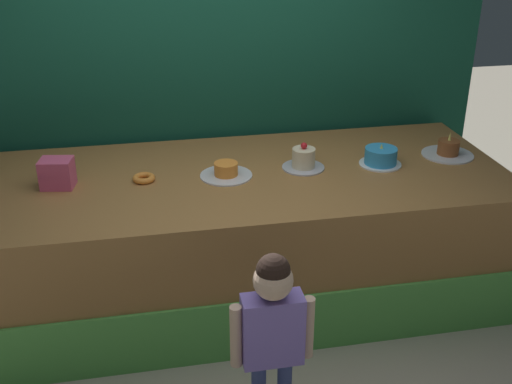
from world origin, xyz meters
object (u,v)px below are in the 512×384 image
pink_box (57,173)px  cake_right (381,157)px  cake_far_right (448,150)px  cake_center (303,160)px  donut (144,178)px  cake_left (226,171)px  child_figure (272,324)px

pink_box → cake_right: size_ratio=0.69×
cake_right → cake_far_right: cake_far_right is taller
cake_center → cake_far_right: cake_center is taller
donut → cake_left: bearing=-2.7°
cake_right → child_figure: bearing=-128.2°
cake_far_right → pink_box: bearing=-179.5°
pink_box → cake_left: (1.00, -0.04, -0.05)m
child_figure → cake_far_right: bearing=41.5°
cake_center → cake_far_right: (1.00, 0.03, -0.02)m
donut → cake_far_right: 1.99m
child_figure → pink_box: size_ratio=5.49×
child_figure → cake_center: (0.48, 1.27, 0.25)m
cake_far_right → donut: bearing=-178.9°
donut → cake_right: size_ratio=0.51×
cake_right → donut: bearing=178.8°
child_figure → cake_far_right: size_ratio=3.01×
donut → pink_box: bearing=178.5°
child_figure → cake_right: size_ratio=3.79×
child_figure → cake_left: bearing=91.0°
donut → cake_right: bearing=-1.2°
cake_right → cake_far_right: 0.50m
child_figure → cake_far_right: (1.47, 1.30, 0.23)m
cake_left → cake_center: bearing=3.7°
cake_left → cake_right: (1.00, -0.01, 0.02)m
cake_left → child_figure: bearing=-89.0°
cake_right → cake_center: bearing=175.4°
cake_far_right → cake_center: bearing=-178.4°
donut → cake_far_right: (1.99, 0.04, 0.02)m
cake_left → cake_right: 1.00m
child_figure → cake_center: size_ratio=3.80×
cake_center → cake_far_right: 1.00m
cake_left → cake_center: cake_center is taller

